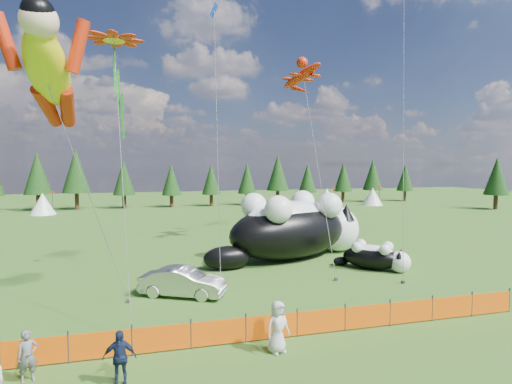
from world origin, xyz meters
TOP-DOWN VIEW (x-y plane):
  - ground at (0.00, 0.00)m, footprint 160.00×160.00m
  - safety_fence at (0.00, -3.00)m, footprint 22.06×0.06m
  - tree_line at (0.00, 45.00)m, footprint 90.00×4.00m
  - festival_tents at (11.00, 40.00)m, footprint 50.00×3.20m
  - cat_large at (5.49, 9.12)m, footprint 12.31×7.42m
  - cat_small at (9.13, 4.93)m, footprint 3.92×3.74m
  - car at (-2.84, 2.87)m, footprint 4.47×3.21m
  - spectator_a at (-7.97, -3.86)m, footprint 0.67×0.55m
  - spectator_c at (-5.27, -4.80)m, footprint 1.02×0.59m
  - spectator_e at (-0.10, -4.01)m, footprint 1.02×0.81m
  - superhero_kite at (-7.80, -0.80)m, footprint 4.68×5.83m
  - gecko_kite at (7.79, 14.31)m, footprint 5.27×14.32m
  - flower_kite at (-5.85, 3.42)m, footprint 3.55×6.91m
  - diamond_kite_a at (-0.83, 4.99)m, footprint 0.55×3.58m

SIDE VIEW (x-z plane):
  - ground at x=0.00m, z-range 0.00..0.00m
  - safety_fence at x=0.00m, z-range -0.05..1.05m
  - car at x=-2.84m, z-range 0.00..1.40m
  - spectator_a at x=-7.97m, z-range 0.00..1.57m
  - cat_small at x=9.13m, z-range -0.04..1.70m
  - spectator_c at x=-5.27m, z-range 0.00..1.67m
  - spectator_e at x=-0.10m, z-range 0.00..1.81m
  - festival_tents at x=11.00m, z-range 0.00..2.80m
  - cat_large at x=5.49m, z-range -0.11..4.48m
  - tree_line at x=0.00m, z-range 0.00..8.00m
  - superhero_kite at x=-7.80m, z-range 3.72..16.20m
  - flower_kite at x=-5.85m, z-range 5.60..18.90m
  - gecko_kite at x=7.79m, z-range 4.95..22.57m
  - diamond_kite_a at x=-0.83m, z-range 6.18..21.74m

